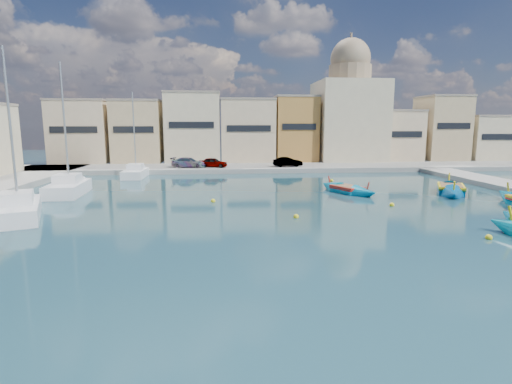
# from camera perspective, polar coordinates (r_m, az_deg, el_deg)

# --- Properties ---
(ground) EXTENTS (160.00, 160.00, 0.00)m
(ground) POSITION_cam_1_polar(r_m,az_deg,el_deg) (24.39, 18.50, -5.36)
(ground) COLOR #13313A
(ground) RESTS_ON ground
(north_quay) EXTENTS (80.00, 8.00, 0.60)m
(north_quay) POSITION_cam_1_polar(r_m,az_deg,el_deg) (54.75, 5.29, 3.50)
(north_quay) COLOR gray
(north_quay) RESTS_ON ground
(north_townhouses) EXTENTS (83.20, 7.87, 10.19)m
(north_townhouses) POSITION_cam_1_polar(r_m,az_deg,el_deg) (63.10, 10.23, 8.46)
(north_townhouses) COLOR #CCB38D
(north_townhouses) RESTS_ON ground
(church_block) EXTENTS (10.00, 10.00, 19.10)m
(church_block) POSITION_cam_1_polar(r_m,az_deg,el_deg) (64.67, 13.07, 11.42)
(church_block) COLOR beige
(church_block) RESTS_ON ground
(parked_cars) EXTENTS (17.31, 2.74, 1.29)m
(parked_cars) POSITION_cam_1_polar(r_m,az_deg,el_deg) (52.33, -4.79, 4.25)
(parked_cars) COLOR #4C1919
(parked_cars) RESTS_ON north_quay
(luzzu_cyan_mid) EXTENTS (5.81, 8.76, 2.59)m
(luzzu_cyan_mid) POSITION_cam_1_polar(r_m,az_deg,el_deg) (40.03, 26.06, 0.27)
(luzzu_cyan_mid) COLOR #005496
(luzzu_cyan_mid) RESTS_ON ground
(luzzu_green) EXTENTS (4.62, 7.01, 2.18)m
(luzzu_green) POSITION_cam_1_polar(r_m,az_deg,el_deg) (36.99, 12.90, 0.26)
(luzzu_green) COLOR #007AA3
(luzzu_green) RESTS_ON ground
(yacht_north) EXTENTS (2.24, 7.92, 10.57)m
(yacht_north) POSITION_cam_1_polar(r_m,az_deg,el_deg) (50.34, -16.44, 2.74)
(yacht_north) COLOR white
(yacht_north) RESTS_ON ground
(yacht_midnorth) EXTENTS (3.23, 8.80, 12.25)m
(yacht_midnorth) POSITION_cam_1_polar(r_m,az_deg,el_deg) (40.39, -24.54, 0.76)
(yacht_midnorth) COLOR white
(yacht_midnorth) RESTS_ON ground
(yacht_mid) EXTENTS (5.78, 9.64, 11.83)m
(yacht_mid) POSITION_cam_1_polar(r_m,az_deg,el_deg) (32.38, -30.60, -1.75)
(yacht_mid) COLOR white
(yacht_mid) RESTS_ON ground
(mooring_buoys) EXTENTS (26.37, 22.84, 0.36)m
(mooring_buoys) POSITION_cam_1_polar(r_m,az_deg,el_deg) (30.87, 16.85, -2.03)
(mooring_buoys) COLOR yellow
(mooring_buoys) RESTS_ON ground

